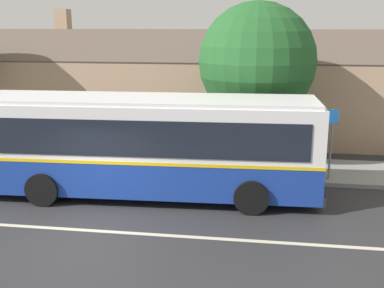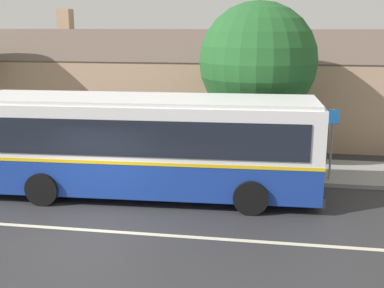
{
  "view_description": "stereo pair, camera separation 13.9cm",
  "coord_description": "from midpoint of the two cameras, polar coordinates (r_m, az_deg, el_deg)",
  "views": [
    {
      "loc": [
        4.47,
        -11.18,
        5.25
      ],
      "look_at": [
        2.25,
        3.68,
        1.52
      ],
      "focal_mm": 45.0,
      "sensor_mm": 36.0,
      "label": 1
    },
    {
      "loc": [
        4.61,
        -11.16,
        5.25
      ],
      "look_at": [
        2.25,
        3.68,
        1.52
      ],
      "focal_mm": 45.0,
      "sensor_mm": 36.0,
      "label": 2
    }
  ],
  "objects": [
    {
      "name": "sidewalk_far",
      "position": [
        18.5,
        -5.55,
        -2.38
      ],
      "size": [
        60.0,
        3.0,
        0.15
      ],
      "primitive_type": "cube",
      "color": "gray",
      "rests_on": "ground"
    },
    {
      "name": "lane_divider_stripe",
      "position": [
        13.15,
        -12.17,
        -9.91
      ],
      "size": [
        60.0,
        0.16,
        0.01
      ],
      "primitive_type": "cube",
      "color": "beige",
      "rests_on": "ground"
    },
    {
      "name": "bus_stop_sign",
      "position": [
        16.71,
        16.49,
        0.88
      ],
      "size": [
        0.36,
        0.07,
        2.4
      ],
      "color": "gray",
      "rests_on": "sidewalk_far"
    },
    {
      "name": "bench_down_street",
      "position": [
        17.75,
        -6.74,
        -1.43
      ],
      "size": [
        1.78,
        0.51,
        0.94
      ],
      "color": "#4C4C4C",
      "rests_on": "sidewalk_far"
    },
    {
      "name": "street_tree_primary",
      "position": [
        18.11,
        8.33,
        9.37
      ],
      "size": [
        4.33,
        4.33,
        6.12
      ],
      "color": "#4C3828",
      "rests_on": "ground"
    },
    {
      "name": "bench_by_building",
      "position": [
        19.29,
        -18.92,
        -0.9
      ],
      "size": [
        1.52,
        0.51,
        0.94
      ],
      "color": "#4C4C4C",
      "rests_on": "sidewalk_far"
    },
    {
      "name": "ground_plane",
      "position": [
        13.15,
        -12.17,
        -9.93
      ],
      "size": [
        300.0,
        300.0,
        0.0
      ],
      "primitive_type": "plane",
      "color": "#2D2D30"
    },
    {
      "name": "community_building",
      "position": [
        24.77,
        1.61,
        6.23
      ],
      "size": [
        28.41,
        8.43,
        6.07
      ],
      "color": "tan",
      "rests_on": "ground"
    },
    {
      "name": "transit_bus",
      "position": [
        14.96,
        -5.18,
        0.06
      ],
      "size": [
        10.72,
        3.06,
        3.12
      ],
      "color": "navy",
      "rests_on": "ground"
    }
  ]
}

